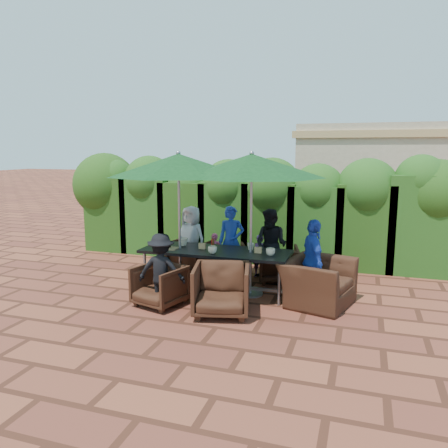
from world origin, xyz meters
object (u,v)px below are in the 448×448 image
(umbrella_left, at_px, (178,165))
(chair_far_mid, at_px, (227,259))
(chair_near_left, at_px, (160,284))
(chair_end_right, at_px, (318,275))
(dining_table, at_px, (216,254))
(chair_far_left, at_px, (190,255))
(chair_far_right, at_px, (279,262))
(umbrella_right, at_px, (252,166))
(chair_near_right, at_px, (221,287))

(umbrella_left, relative_size, chair_far_mid, 3.43)
(chair_near_left, distance_m, chair_end_right, 2.55)
(chair_end_right, bearing_deg, dining_table, 102.42)
(chair_far_left, distance_m, chair_far_right, 1.81)
(dining_table, xyz_separation_m, umbrella_left, (-0.64, -0.08, 1.54))
(umbrella_right, height_order, chair_far_mid, umbrella_right)
(umbrella_right, xyz_separation_m, chair_end_right, (1.15, -0.12, -1.72))
(chair_far_right, height_order, chair_near_left, chair_far_right)
(chair_end_right, bearing_deg, chair_far_left, 84.03)
(dining_table, distance_m, chair_near_right, 1.13)
(dining_table, distance_m, umbrella_left, 1.67)
(umbrella_right, height_order, chair_near_left, umbrella_right)
(umbrella_left, bearing_deg, chair_far_left, 102.50)
(umbrella_left, relative_size, chair_end_right, 2.21)
(chair_near_left, bearing_deg, chair_far_mid, 89.73)
(dining_table, relative_size, chair_far_left, 3.45)
(chair_far_mid, distance_m, chair_end_right, 2.12)
(dining_table, xyz_separation_m, chair_far_left, (-0.87, 0.94, -0.30))
(chair_near_left, xyz_separation_m, chair_end_right, (2.40, 0.84, 0.13))
(chair_near_right, bearing_deg, umbrella_right, 65.65)
(chair_far_mid, bearing_deg, chair_far_left, -24.83)
(umbrella_right, xyz_separation_m, chair_near_right, (-0.19, -1.03, -1.79))
(chair_near_left, xyz_separation_m, chair_near_right, (1.06, -0.07, 0.07))
(chair_far_mid, xyz_separation_m, chair_end_right, (1.85, -1.02, 0.13))
(umbrella_left, relative_size, chair_far_right, 3.31)
(umbrella_right, height_order, chair_far_left, umbrella_right)
(chair_far_left, distance_m, chair_near_right, 2.35)
(chair_far_mid, distance_m, chair_near_left, 1.94)
(umbrella_left, bearing_deg, umbrella_right, 4.72)
(chair_near_right, bearing_deg, dining_table, 99.50)
(chair_far_left, bearing_deg, chair_end_right, 168.11)
(chair_far_left, relative_size, chair_near_left, 1.04)
(chair_far_right, distance_m, chair_near_left, 2.45)
(chair_far_mid, bearing_deg, umbrella_left, 37.23)
(chair_near_left, height_order, chair_near_right, chair_near_right)
(umbrella_right, bearing_deg, umbrella_left, -175.28)
(chair_far_right, height_order, chair_near_right, chair_near_right)
(chair_near_right, xyz_separation_m, chair_end_right, (1.34, 0.91, 0.06))
(chair_near_right, bearing_deg, chair_far_right, 61.53)
(dining_table, relative_size, chair_far_right, 3.48)
(umbrella_left, height_order, chair_near_left, umbrella_left)
(dining_table, xyz_separation_m, umbrella_right, (0.63, 0.03, 1.54))
(chair_near_right, height_order, chair_end_right, chair_end_right)
(dining_table, relative_size, umbrella_right, 1.06)
(chair_near_left, bearing_deg, dining_table, 72.59)
(umbrella_right, bearing_deg, chair_far_left, 148.49)
(chair_far_left, relative_size, chair_near_right, 0.88)
(chair_far_left, bearing_deg, chair_near_left, 106.92)
(chair_far_right, height_order, chair_end_right, chair_end_right)
(chair_far_left, height_order, chair_near_right, chair_near_right)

